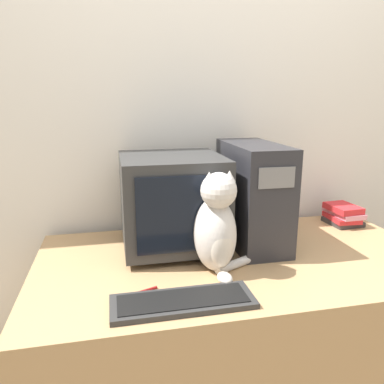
{
  "coord_description": "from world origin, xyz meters",
  "views": [
    {
      "loc": [
        -0.49,
        -0.92,
        1.37
      ],
      "look_at": [
        -0.19,
        0.47,
        1.01
      ],
      "focal_mm": 35.0,
      "sensor_mm": 36.0,
      "label": 1
    }
  ],
  "objects_px": {
    "cat": "(216,228)",
    "book_stack": "(343,215)",
    "computer_tower": "(253,194)",
    "keyboard": "(183,301)",
    "crt_monitor": "(172,201)",
    "pen": "(139,292)"
  },
  "relations": [
    {
      "from": "crt_monitor",
      "to": "cat",
      "type": "xyz_separation_m",
      "value": [
        0.12,
        -0.26,
        -0.04
      ]
    },
    {
      "from": "computer_tower",
      "to": "pen",
      "type": "relative_size",
      "value": 3.71
    },
    {
      "from": "crt_monitor",
      "to": "computer_tower",
      "type": "xyz_separation_m",
      "value": [
        0.36,
        -0.01,
        0.01
      ]
    },
    {
      "from": "keyboard",
      "to": "pen",
      "type": "relative_size",
      "value": 3.62
    },
    {
      "from": "pen",
      "to": "cat",
      "type": "bearing_deg",
      "value": 21.1
    },
    {
      "from": "computer_tower",
      "to": "cat",
      "type": "xyz_separation_m",
      "value": [
        -0.23,
        -0.25,
        -0.05
      ]
    },
    {
      "from": "keyboard",
      "to": "pen",
      "type": "xyz_separation_m",
      "value": [
        -0.13,
        0.1,
        -0.01
      ]
    },
    {
      "from": "computer_tower",
      "to": "cat",
      "type": "distance_m",
      "value": 0.34
    },
    {
      "from": "keyboard",
      "to": "cat",
      "type": "distance_m",
      "value": 0.31
    },
    {
      "from": "crt_monitor",
      "to": "cat",
      "type": "height_order",
      "value": "crt_monitor"
    },
    {
      "from": "computer_tower",
      "to": "book_stack",
      "type": "relative_size",
      "value": 2.23
    },
    {
      "from": "crt_monitor",
      "to": "pen",
      "type": "height_order",
      "value": "crt_monitor"
    },
    {
      "from": "pen",
      "to": "computer_tower",
      "type": "bearing_deg",
      "value": 34.12
    },
    {
      "from": "crt_monitor",
      "to": "book_stack",
      "type": "distance_m",
      "value": 0.93
    },
    {
      "from": "book_stack",
      "to": "computer_tower",
      "type": "bearing_deg",
      "value": -166.67
    },
    {
      "from": "book_stack",
      "to": "pen",
      "type": "bearing_deg",
      "value": -155.61
    },
    {
      "from": "cat",
      "to": "book_stack",
      "type": "relative_size",
      "value": 1.85
    },
    {
      "from": "computer_tower",
      "to": "keyboard",
      "type": "relative_size",
      "value": 1.02
    },
    {
      "from": "keyboard",
      "to": "book_stack",
      "type": "distance_m",
      "value": 1.12
    },
    {
      "from": "computer_tower",
      "to": "book_stack",
      "type": "xyz_separation_m",
      "value": [
        0.55,
        0.13,
        -0.17
      ]
    },
    {
      "from": "crt_monitor",
      "to": "cat",
      "type": "bearing_deg",
      "value": -64.69
    },
    {
      "from": "book_stack",
      "to": "keyboard",
      "type": "bearing_deg",
      "value": -148.36
    }
  ]
}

